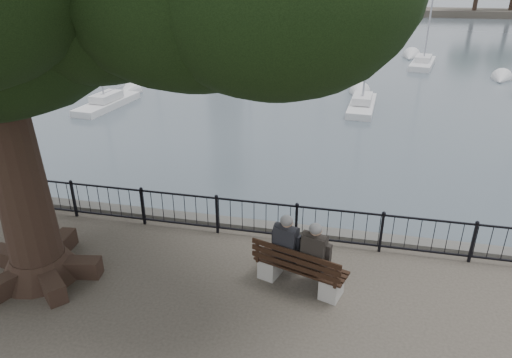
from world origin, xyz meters
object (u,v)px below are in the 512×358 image
(person_right, at_px, (317,258))
(bench, at_px, (299,272))
(person_left, at_px, (289,249))
(lion_monument, at_px, (361,18))

(person_right, bearing_deg, bench, -178.56)
(person_left, relative_size, person_right, 1.00)
(lion_monument, bearing_deg, person_right, -90.42)
(person_left, relative_size, lion_monument, 0.20)
(person_left, xyz_separation_m, lion_monument, (0.96, 48.96, 0.30))
(bench, relative_size, lion_monument, 0.25)
(person_left, bearing_deg, person_right, -17.84)
(bench, bearing_deg, person_right, 1.44)
(person_left, distance_m, person_right, 0.63)
(bench, xyz_separation_m, lion_monument, (0.70, 49.16, 0.69))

